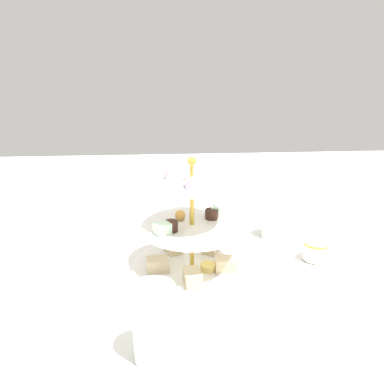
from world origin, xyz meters
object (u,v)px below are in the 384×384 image
(tiered_serving_stand, at_px, (192,236))
(water_glass_tall_right, at_px, (154,323))
(butter_knife_left, at_px, (50,265))
(water_glass_mid_back, at_px, (184,209))
(water_glass_short_left, at_px, (274,223))
(butter_knife_right, at_px, (337,328))
(teacup_with_saucer, at_px, (315,252))

(tiered_serving_stand, xyz_separation_m, water_glass_tall_right, (-0.08, -0.27, -0.02))
(butter_knife_left, xyz_separation_m, water_glass_mid_back, (0.32, 0.21, 0.05))
(tiered_serving_stand, xyz_separation_m, butter_knife_left, (-0.33, 0.04, -0.08))
(water_glass_tall_right, bearing_deg, water_glass_mid_back, 81.90)
(tiered_serving_stand, relative_size, water_glass_mid_back, 2.82)
(water_glass_short_left, relative_size, water_glass_mid_back, 0.82)
(butter_knife_right, distance_m, water_glass_mid_back, 0.54)
(butter_knife_left, bearing_deg, water_glass_tall_right, 50.59)
(water_glass_short_left, distance_m, water_glass_mid_back, 0.26)
(butter_knife_right, bearing_deg, teacup_with_saucer, 39.36)
(water_glass_tall_right, height_order, water_glass_short_left, water_glass_tall_right)
(butter_knife_right, xyz_separation_m, water_glass_mid_back, (-0.24, 0.48, 0.05))
(tiered_serving_stand, bearing_deg, water_glass_mid_back, 91.06)
(teacup_with_saucer, bearing_deg, tiered_serving_stand, -177.39)
(water_glass_tall_right, xyz_separation_m, teacup_with_saucer, (0.37, 0.28, -0.04))
(water_glass_tall_right, relative_size, water_glass_short_left, 1.60)
(tiered_serving_stand, xyz_separation_m, butter_knife_right, (0.24, -0.23, -0.08))
(teacup_with_saucer, bearing_deg, water_glass_mid_back, 141.31)
(water_glass_tall_right, relative_size, butter_knife_left, 0.75)
(tiered_serving_stand, distance_m, water_glass_tall_right, 0.28)
(butter_knife_right, bearing_deg, water_glass_mid_back, 78.98)
(tiered_serving_stand, bearing_deg, butter_knife_left, 173.57)
(tiered_serving_stand, distance_m, butter_knife_right, 0.34)
(butter_knife_left, distance_m, butter_knife_right, 0.63)
(butter_knife_left, relative_size, water_glass_mid_back, 1.75)
(teacup_with_saucer, height_order, water_glass_mid_back, water_glass_mid_back)
(water_glass_tall_right, height_order, water_glass_mid_back, water_glass_tall_right)
(teacup_with_saucer, xyz_separation_m, butter_knife_left, (-0.62, 0.02, -0.02))
(water_glass_tall_right, relative_size, teacup_with_saucer, 1.41)
(tiered_serving_stand, height_order, teacup_with_saucer, tiered_serving_stand)
(tiered_serving_stand, bearing_deg, water_glass_short_left, 33.69)
(teacup_with_saucer, height_order, butter_knife_left, teacup_with_saucer)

